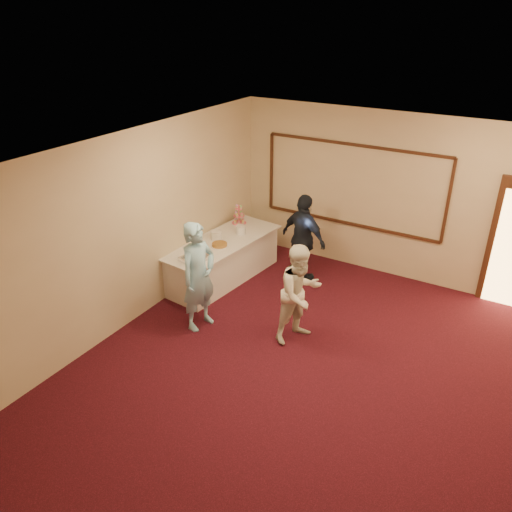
{
  "coord_description": "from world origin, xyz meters",
  "views": [
    {
      "loc": [
        2.17,
        -4.95,
        4.53
      ],
      "look_at": [
        -1.3,
        0.85,
        1.15
      ],
      "focal_mm": 35.0,
      "sensor_mm": 36.0,
      "label": 1
    }
  ],
  "objects_px": {
    "plate_stack_a": "(216,235)",
    "guest": "(303,239)",
    "tart": "(220,245)",
    "pavlova_tray": "(194,256)",
    "plate_stack_b": "(241,230)",
    "buffet_table": "(223,260)",
    "man": "(199,276)",
    "woman": "(300,294)",
    "cupcake_stand": "(239,216)"
  },
  "relations": [
    {
      "from": "plate_stack_a",
      "to": "guest",
      "type": "distance_m",
      "value": 1.57
    },
    {
      "from": "tart",
      "to": "pavlova_tray",
      "type": "bearing_deg",
      "value": -95.03
    },
    {
      "from": "pavlova_tray",
      "to": "plate_stack_b",
      "type": "relative_size",
      "value": 2.8
    },
    {
      "from": "buffet_table",
      "to": "plate_stack_b",
      "type": "height_order",
      "value": "plate_stack_b"
    },
    {
      "from": "buffet_table",
      "to": "guest",
      "type": "height_order",
      "value": "guest"
    },
    {
      "from": "pavlova_tray",
      "to": "tart",
      "type": "bearing_deg",
      "value": 84.97
    },
    {
      "from": "man",
      "to": "woman",
      "type": "height_order",
      "value": "man"
    },
    {
      "from": "plate_stack_b",
      "to": "tart",
      "type": "bearing_deg",
      "value": -92.41
    },
    {
      "from": "cupcake_stand",
      "to": "man",
      "type": "relative_size",
      "value": 0.23
    },
    {
      "from": "pavlova_tray",
      "to": "tart",
      "type": "xyz_separation_m",
      "value": [
        0.06,
        0.65,
        -0.05
      ]
    },
    {
      "from": "pavlova_tray",
      "to": "guest",
      "type": "xyz_separation_m",
      "value": [
        1.23,
        1.58,
        -0.02
      ]
    },
    {
      "from": "man",
      "to": "woman",
      "type": "xyz_separation_m",
      "value": [
        1.47,
        0.49,
        -0.1
      ]
    },
    {
      "from": "plate_stack_a",
      "to": "plate_stack_b",
      "type": "bearing_deg",
      "value": 61.78
    },
    {
      "from": "tart",
      "to": "guest",
      "type": "xyz_separation_m",
      "value": [
        1.18,
        0.94,
        0.02
      ]
    },
    {
      "from": "guest",
      "to": "tart",
      "type": "bearing_deg",
      "value": 54.39
    },
    {
      "from": "woman",
      "to": "tart",
      "type": "bearing_deg",
      "value": 93.45
    },
    {
      "from": "plate_stack_b",
      "to": "guest",
      "type": "xyz_separation_m",
      "value": [
        1.15,
        0.28,
        -0.03
      ]
    },
    {
      "from": "tart",
      "to": "man",
      "type": "bearing_deg",
      "value": -69.43
    },
    {
      "from": "buffet_table",
      "to": "plate_stack_a",
      "type": "bearing_deg",
      "value": -174.42
    },
    {
      "from": "cupcake_stand",
      "to": "guest",
      "type": "xyz_separation_m",
      "value": [
        1.45,
        -0.13,
        -0.09
      ]
    },
    {
      "from": "tart",
      "to": "buffet_table",
      "type": "bearing_deg",
      "value": 114.65
    },
    {
      "from": "tart",
      "to": "man",
      "type": "xyz_separation_m",
      "value": [
        0.46,
        -1.22,
        0.08
      ]
    },
    {
      "from": "plate_stack_b",
      "to": "tart",
      "type": "relative_size",
      "value": 0.61
    },
    {
      "from": "plate_stack_b",
      "to": "guest",
      "type": "height_order",
      "value": "guest"
    },
    {
      "from": "cupcake_stand",
      "to": "tart",
      "type": "bearing_deg",
      "value": -75.56
    },
    {
      "from": "buffet_table",
      "to": "pavlova_tray",
      "type": "xyz_separation_m",
      "value": [
        0.04,
        -0.87,
        0.46
      ]
    },
    {
      "from": "pavlova_tray",
      "to": "woman",
      "type": "height_order",
      "value": "woman"
    },
    {
      "from": "cupcake_stand",
      "to": "plate_stack_b",
      "type": "relative_size",
      "value": 2.16
    },
    {
      "from": "tart",
      "to": "guest",
      "type": "height_order",
      "value": "guest"
    },
    {
      "from": "woman",
      "to": "man",
      "type": "bearing_deg",
      "value": 132.54
    },
    {
      "from": "plate_stack_a",
      "to": "woman",
      "type": "height_order",
      "value": "woman"
    },
    {
      "from": "cupcake_stand",
      "to": "guest",
      "type": "distance_m",
      "value": 1.46
    },
    {
      "from": "man",
      "to": "plate_stack_b",
      "type": "bearing_deg",
      "value": 21.96
    },
    {
      "from": "buffet_table",
      "to": "man",
      "type": "distance_m",
      "value": 1.62
    },
    {
      "from": "guest",
      "to": "buffet_table",
      "type": "bearing_deg",
      "value": 45.19
    },
    {
      "from": "pavlova_tray",
      "to": "guest",
      "type": "distance_m",
      "value": 2.01
    },
    {
      "from": "cupcake_stand",
      "to": "woman",
      "type": "distance_m",
      "value": 2.85
    },
    {
      "from": "buffet_table",
      "to": "cupcake_stand",
      "type": "relative_size",
      "value": 6.15
    },
    {
      "from": "tart",
      "to": "woman",
      "type": "distance_m",
      "value": 2.06
    },
    {
      "from": "pavlova_tray",
      "to": "cupcake_stand",
      "type": "relative_size",
      "value": 1.3
    },
    {
      "from": "cupcake_stand",
      "to": "plate_stack_a",
      "type": "relative_size",
      "value": 1.98
    },
    {
      "from": "cupcake_stand",
      "to": "man",
      "type": "distance_m",
      "value": 2.4
    },
    {
      "from": "buffet_table",
      "to": "man",
      "type": "height_order",
      "value": "man"
    },
    {
      "from": "pavlova_tray",
      "to": "guest",
      "type": "relative_size",
      "value": 0.32
    },
    {
      "from": "man",
      "to": "guest",
      "type": "height_order",
      "value": "man"
    },
    {
      "from": "plate_stack_a",
      "to": "plate_stack_b",
      "type": "height_order",
      "value": "plate_stack_a"
    },
    {
      "from": "buffet_table",
      "to": "woman",
      "type": "height_order",
      "value": "woman"
    },
    {
      "from": "man",
      "to": "woman",
      "type": "bearing_deg",
      "value": -62.47
    },
    {
      "from": "man",
      "to": "woman",
      "type": "relative_size",
      "value": 1.14
    },
    {
      "from": "buffet_table",
      "to": "tart",
      "type": "relative_size",
      "value": 8.12
    }
  ]
}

